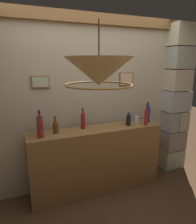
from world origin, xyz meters
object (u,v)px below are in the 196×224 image
liquor_bottle_sherry (148,114)px  liquor_bottle_port (56,127)px  glass_tumbler_rocks (137,120)px  liquor_bottle_gin (128,120)px  glass_tumbler_highball (127,120)px  liquor_bottle_brandy (83,121)px  pendant_lamp (99,72)px  liquor_bottle_bourbon (40,128)px  liquor_bottle_vodka (146,117)px  liquor_bottle_tequila (40,125)px

liquor_bottle_sherry → liquor_bottle_port: size_ratio=1.38×
liquor_bottle_port → glass_tumbler_rocks: bearing=-0.9°
liquor_bottle_gin → glass_tumbler_highball: (0.04, 0.11, -0.03)m
liquor_bottle_brandy → pendant_lamp: size_ratio=0.52×
liquor_bottle_brandy → liquor_bottle_bourbon: bearing=-166.6°
glass_tumbler_rocks → glass_tumbler_highball: bearing=152.6°
liquor_bottle_vodka → liquor_bottle_brandy: liquor_bottle_vodka is taller
liquor_bottle_vodka → liquor_bottle_brandy: (-0.91, 0.19, -0.01)m
liquor_bottle_gin → liquor_bottle_port: bearing=176.9°
liquor_bottle_sherry → glass_tumbler_highball: 0.33m
liquor_bottle_vodka → glass_tumbler_rocks: liquor_bottle_vodka is taller
liquor_bottle_gin → glass_tumbler_rocks: (0.17, 0.04, -0.03)m
liquor_bottle_brandy → glass_tumbler_highball: 0.71m
glass_tumbler_highball → liquor_bottle_gin: bearing=-112.6°
liquor_bottle_vodka → glass_tumbler_rocks: size_ratio=2.86×
liquor_bottle_port → liquor_bottle_gin: 1.05m
liquor_bottle_bourbon → pendant_lamp: 1.19m
liquor_bottle_bourbon → liquor_bottle_brandy: 0.60m
liquor_bottle_bourbon → liquor_bottle_tequila: liquor_bottle_tequila is taller
liquor_bottle_vodka → liquor_bottle_gin: (-0.24, 0.09, -0.04)m
liquor_bottle_gin → pendant_lamp: size_ratio=0.37×
glass_tumbler_rocks → pendant_lamp: pendant_lamp is taller
liquor_bottle_vodka → liquor_bottle_bourbon: bearing=178.1°
liquor_bottle_tequila → liquor_bottle_gin: liquor_bottle_tequila is taller
liquor_bottle_sherry → glass_tumbler_highball: bearing=168.0°
liquor_bottle_gin → liquor_bottle_sherry: bearing=6.0°
glass_tumbler_rocks → glass_tumbler_highball: 0.14m
liquor_bottle_bourbon → glass_tumbler_rocks: size_ratio=3.02×
liquor_bottle_brandy → liquor_bottle_gin: bearing=-8.6°
liquor_bottle_brandy → glass_tumbler_rocks: liquor_bottle_brandy is taller
liquor_bottle_vodka → glass_tumbler_highball: liquor_bottle_vodka is taller
liquor_bottle_port → glass_tumbler_rocks: liquor_bottle_port is taller
liquor_bottle_tequila → glass_tumbler_highball: liquor_bottle_tequila is taller
liquor_bottle_vodka → liquor_bottle_bourbon: size_ratio=0.95×
liquor_bottle_gin → glass_tumbler_highball: liquor_bottle_gin is taller
liquor_bottle_brandy → liquor_bottle_tequila: size_ratio=0.86×
liquor_bottle_vodka → liquor_bottle_sherry: bearing=47.0°
liquor_bottle_port → glass_tumbler_rocks: (1.22, -0.02, -0.03)m
liquor_bottle_tequila → pendant_lamp: size_ratio=0.61×
liquor_bottle_vodka → pendant_lamp: 1.52m
liquor_bottle_sherry → liquor_bottle_vodka: bearing=-133.0°
liquor_bottle_brandy → liquor_bottle_port: (-0.39, -0.04, -0.03)m
liquor_bottle_vodka → liquor_bottle_gin: liquor_bottle_vodka is taller
liquor_bottle_sherry → liquor_bottle_brandy: size_ratio=1.12×
liquor_bottle_port → liquor_bottle_gin: (1.05, -0.06, -0.00)m
liquor_bottle_brandy → glass_tumbler_highball: (0.71, 0.00, -0.07)m
liquor_bottle_gin → liquor_bottle_tequila: bearing=177.2°
liquor_bottle_tequila → glass_tumbler_rocks: liquor_bottle_tequila is taller
glass_tumbler_rocks → liquor_bottle_gin: bearing=-167.1°
liquor_bottle_vodka → pendant_lamp: pendant_lamp is taller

